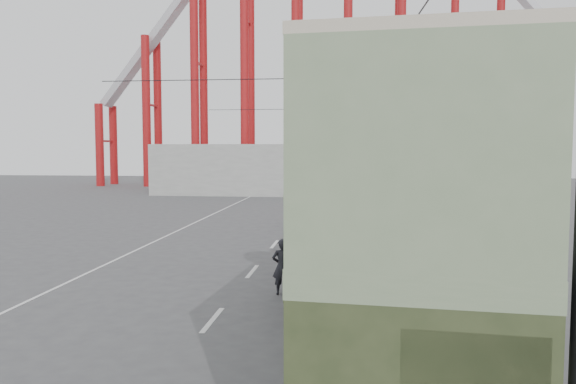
# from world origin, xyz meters

# --- Properties ---
(ground) EXTENTS (160.00, 160.00, 0.00)m
(ground) POSITION_xyz_m (0.00, 0.00, 0.00)
(ground) COLOR #464648
(ground) RESTS_ON ground
(road_markings) EXTENTS (12.52, 120.00, 0.01)m
(road_markings) POSITION_xyz_m (-0.86, 19.70, 0.01)
(road_markings) COLOR silver
(road_markings) RESTS_ON ground
(lamp_post_mid) EXTENTS (3.20, 0.44, 9.32)m
(lamp_post_mid) POSITION_xyz_m (5.60, 18.00, 4.68)
(lamp_post_mid) COLOR black
(lamp_post_mid) RESTS_ON ground
(lamp_post_far) EXTENTS (3.20, 0.44, 9.32)m
(lamp_post_far) POSITION_xyz_m (5.60, 40.00, 4.68)
(lamp_post_far) COLOR black
(lamp_post_far) RESTS_ON ground
(lamp_post_distant) EXTENTS (3.20, 0.44, 9.32)m
(lamp_post_distant) POSITION_xyz_m (5.60, 62.00, 4.68)
(lamp_post_distant) COLOR black
(lamp_post_distant) RESTS_ON ground
(fairground_shed) EXTENTS (22.00, 10.00, 5.00)m
(fairground_shed) POSITION_xyz_m (-6.00, 47.00, 2.50)
(fairground_shed) COLOR #969792
(fairground_shed) RESTS_ON ground
(double_decker_bus) EXTENTS (3.72, 11.15, 5.88)m
(double_decker_bus) POSITION_xyz_m (3.85, 0.64, 3.29)
(double_decker_bus) COLOR #313C20
(double_decker_bus) RESTS_ON ground
(single_decker_green) EXTENTS (4.25, 12.36, 3.42)m
(single_decker_green) POSITION_xyz_m (3.07, 9.51, 1.93)
(single_decker_green) COLOR gray
(single_decker_green) RESTS_ON ground
(single_decker_cream) EXTENTS (3.53, 11.20, 3.43)m
(single_decker_cream) POSITION_xyz_m (3.21, 22.48, 1.93)
(single_decker_cream) COLOR beige
(single_decker_cream) RESTS_ON ground
(pedestrian) EXTENTS (0.72, 0.54, 1.78)m
(pedestrian) POSITION_xyz_m (0.53, 6.84, 0.89)
(pedestrian) COLOR black
(pedestrian) RESTS_ON ground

